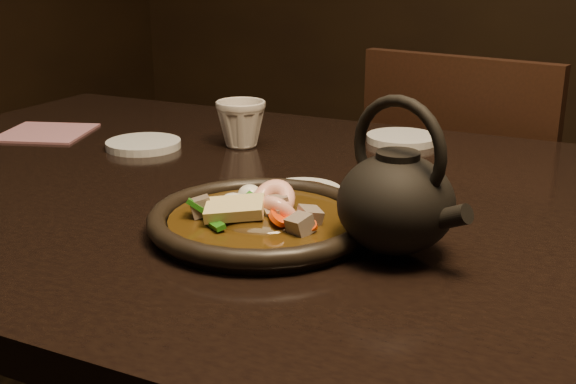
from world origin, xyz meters
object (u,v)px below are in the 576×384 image
at_px(table, 328,253).
at_px(teapot, 397,198).
at_px(tea_cup, 241,122).
at_px(plate, 262,221).
at_px(chair, 470,236).

distance_m(table, teapot, 0.24).
xyz_separation_m(tea_cup, teapot, (0.37, -0.32, 0.02)).
bearing_deg(table, plate, -99.79).
xyz_separation_m(table, teapot, (0.13, -0.14, 0.14)).
height_order(table, chair, chair).
height_order(plate, tea_cup, tea_cup).
bearing_deg(teapot, tea_cup, 158.49).
xyz_separation_m(chair, plate, (-0.08, -0.79, 0.29)).
relative_size(table, plate, 6.09).
bearing_deg(chair, table, 95.35).
bearing_deg(teapot, chair, 114.97).
height_order(table, plate, plate).
bearing_deg(table, tea_cup, 141.95).
relative_size(plate, teapot, 1.57).
bearing_deg(teapot, plate, -158.76).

